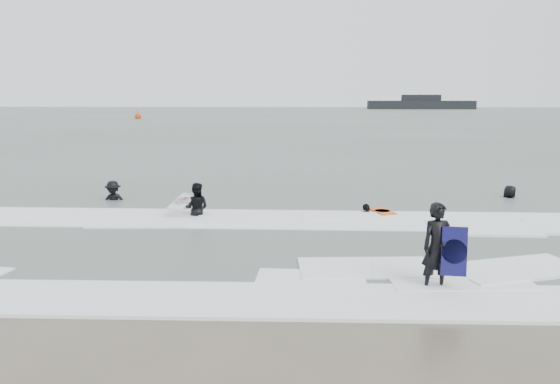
{
  "coord_description": "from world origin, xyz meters",
  "views": [
    {
      "loc": [
        0.77,
        -10.28,
        3.83
      ],
      "look_at": [
        0.0,
        5.0,
        1.1
      ],
      "focal_mm": 35.0,
      "sensor_mm": 36.0,
      "label": 1
    }
  ],
  "objects_px": {
    "vessel_horizon": "(421,104)",
    "surfer_breaker": "(114,202)",
    "surfer_wading": "(197,217)",
    "buoy": "(138,116)",
    "surfer_centre": "(435,290)",
    "surfer_right_near": "(367,214)",
    "surfer_right_far": "(510,199)"
  },
  "relations": [
    {
      "from": "surfer_breaker",
      "to": "buoy",
      "type": "bearing_deg",
      "value": 105.56
    },
    {
      "from": "vessel_horizon",
      "to": "surfer_wading",
      "type": "bearing_deg",
      "value": -104.26
    },
    {
      "from": "surfer_wading",
      "to": "buoy",
      "type": "distance_m",
      "value": 74.02
    },
    {
      "from": "surfer_breaker",
      "to": "vessel_horizon",
      "type": "height_order",
      "value": "vessel_horizon"
    },
    {
      "from": "surfer_centre",
      "to": "vessel_horizon",
      "type": "relative_size",
      "value": 0.06
    },
    {
      "from": "surfer_right_far",
      "to": "surfer_right_near",
      "type": "bearing_deg",
      "value": -12.09
    },
    {
      "from": "surfer_right_far",
      "to": "surfer_centre",
      "type": "bearing_deg",
      "value": 23.42
    },
    {
      "from": "surfer_right_far",
      "to": "vessel_horizon",
      "type": "height_order",
      "value": "vessel_horizon"
    },
    {
      "from": "surfer_breaker",
      "to": "surfer_right_far",
      "type": "bearing_deg",
      "value": 3.96
    },
    {
      "from": "surfer_centre",
      "to": "surfer_breaker",
      "type": "height_order",
      "value": "surfer_centre"
    },
    {
      "from": "surfer_wading",
      "to": "surfer_breaker",
      "type": "distance_m",
      "value": 4.22
    },
    {
      "from": "vessel_horizon",
      "to": "surfer_right_far",
      "type": "bearing_deg",
      "value": -99.96
    },
    {
      "from": "surfer_centre",
      "to": "surfer_right_far",
      "type": "height_order",
      "value": "surfer_centre"
    },
    {
      "from": "surfer_wading",
      "to": "buoy",
      "type": "height_order",
      "value": "buoy"
    },
    {
      "from": "surfer_centre",
      "to": "vessel_horizon",
      "type": "xyz_separation_m",
      "value": [
        27.64,
        138.95,
        1.42
      ]
    },
    {
      "from": "surfer_centre",
      "to": "surfer_right_far",
      "type": "distance_m",
      "value": 11.08
    },
    {
      "from": "surfer_right_far",
      "to": "vessel_horizon",
      "type": "distance_m",
      "value": 131.04
    },
    {
      "from": "surfer_right_far",
      "to": "surfer_breaker",
      "type": "bearing_deg",
      "value": -34.84
    },
    {
      "from": "surfer_centre",
      "to": "surfer_wading",
      "type": "xyz_separation_m",
      "value": [
        -6.08,
        6.3,
        0.0
      ]
    },
    {
      "from": "surfer_right_near",
      "to": "buoy",
      "type": "bearing_deg",
      "value": -102.69
    },
    {
      "from": "surfer_breaker",
      "to": "surfer_wading",
      "type": "bearing_deg",
      "value": -34.4
    },
    {
      "from": "surfer_wading",
      "to": "buoy",
      "type": "bearing_deg",
      "value": -64.6
    },
    {
      "from": "surfer_wading",
      "to": "surfer_breaker",
      "type": "bearing_deg",
      "value": -26.66
    },
    {
      "from": "vessel_horizon",
      "to": "surfer_breaker",
      "type": "bearing_deg",
      "value": -105.95
    },
    {
      "from": "surfer_right_far",
      "to": "vessel_horizon",
      "type": "xyz_separation_m",
      "value": [
        22.66,
        129.06,
        1.42
      ]
    },
    {
      "from": "surfer_breaker",
      "to": "vessel_horizon",
      "type": "distance_m",
      "value": 135.56
    },
    {
      "from": "surfer_wading",
      "to": "surfer_right_near",
      "type": "height_order",
      "value": "surfer_wading"
    },
    {
      "from": "surfer_centre",
      "to": "surfer_right_near",
      "type": "xyz_separation_m",
      "value": [
        -0.63,
        6.94,
        0.0
      ]
    },
    {
      "from": "surfer_breaker",
      "to": "vessel_horizon",
      "type": "xyz_separation_m",
      "value": [
        37.25,
        130.33,
        1.42
      ]
    },
    {
      "from": "surfer_breaker",
      "to": "buoy",
      "type": "height_order",
      "value": "buoy"
    },
    {
      "from": "surfer_right_far",
      "to": "vessel_horizon",
      "type": "bearing_deg",
      "value": -139.79
    },
    {
      "from": "surfer_breaker",
      "to": "surfer_centre",
      "type": "bearing_deg",
      "value": -42.93
    }
  ]
}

